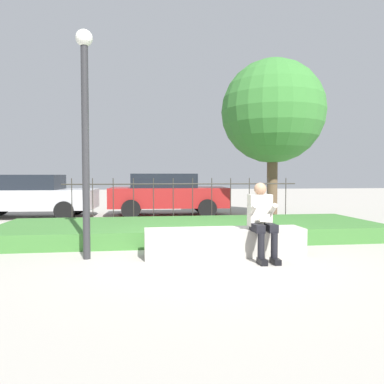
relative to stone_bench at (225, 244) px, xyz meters
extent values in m
plane|color=#A8A399|center=(-0.30, 0.00, -0.22)|extent=(60.00, 60.00, 0.00)
cube|color=#ADA89E|center=(0.00, 0.00, 0.03)|extent=(2.78, 0.58, 0.49)
cube|color=gray|center=(0.00, 0.00, -0.18)|extent=(2.67, 0.53, 0.08)
cube|color=black|center=(0.45, -0.69, -0.17)|extent=(0.11, 0.26, 0.09)
cylinder|color=black|center=(0.45, -0.63, 0.07)|extent=(0.11, 0.11, 0.40)
cube|color=black|center=(0.45, -0.42, 0.33)|extent=(0.15, 0.42, 0.13)
cube|color=black|center=(0.67, -0.69, -0.17)|extent=(0.11, 0.26, 0.09)
cylinder|color=black|center=(0.67, -0.63, 0.07)|extent=(0.11, 0.11, 0.40)
cube|color=black|center=(0.67, -0.42, 0.33)|extent=(0.15, 0.42, 0.13)
cube|color=beige|center=(0.56, -0.21, 0.60)|extent=(0.38, 0.24, 0.54)
sphere|color=tan|center=(0.56, -0.23, 0.96)|extent=(0.21, 0.21, 0.21)
cylinder|color=beige|center=(0.39, -0.37, 0.62)|extent=(0.08, 0.29, 0.24)
cylinder|color=beige|center=(0.73, -0.37, 0.62)|extent=(0.08, 0.29, 0.24)
cube|color=beige|center=(0.56, -0.47, 0.49)|extent=(0.18, 0.09, 0.13)
cube|color=#3D7533|center=(-0.30, 2.08, -0.05)|extent=(8.45, 2.76, 0.33)
cylinder|color=#332D28|center=(-0.30, 3.85, 0.05)|extent=(6.45, 0.03, 0.03)
cylinder|color=#332D28|center=(-0.30, 3.85, 0.95)|extent=(6.45, 0.03, 0.03)
cylinder|color=#332D28|center=(-3.26, 3.85, 0.45)|extent=(0.02, 0.02, 1.33)
cylinder|color=#332D28|center=(-2.72, 3.85, 0.45)|extent=(0.02, 0.02, 1.33)
cylinder|color=#332D28|center=(-2.18, 3.85, 0.45)|extent=(0.02, 0.02, 1.33)
cylinder|color=#332D28|center=(-1.65, 3.85, 0.45)|extent=(0.02, 0.02, 1.33)
cylinder|color=#332D28|center=(-1.11, 3.85, 0.45)|extent=(0.02, 0.02, 1.33)
cylinder|color=#332D28|center=(-0.57, 3.85, 0.45)|extent=(0.02, 0.02, 1.33)
cylinder|color=#332D28|center=(-0.04, 3.85, 0.45)|extent=(0.02, 0.02, 1.33)
cylinder|color=#332D28|center=(0.50, 3.85, 0.45)|extent=(0.02, 0.02, 1.33)
cylinder|color=#332D28|center=(1.04, 3.85, 0.45)|extent=(0.02, 0.02, 1.33)
cylinder|color=#332D28|center=(1.58, 3.85, 0.45)|extent=(0.02, 0.02, 1.33)
cylinder|color=#332D28|center=(2.11, 3.85, 0.45)|extent=(0.02, 0.02, 1.33)
cylinder|color=#332D28|center=(2.65, 3.85, 0.45)|extent=(0.02, 0.02, 1.33)
cube|color=#B7B7BC|center=(-5.09, 6.55, 0.40)|extent=(4.32, 1.96, 0.64)
cube|color=black|center=(-5.26, 6.56, 0.96)|extent=(2.40, 1.66, 0.48)
cylinder|color=black|center=(-3.82, 5.63, 0.08)|extent=(0.61, 0.23, 0.60)
cylinder|color=black|center=(-3.73, 7.35, 0.08)|extent=(0.61, 0.23, 0.60)
cylinder|color=black|center=(-6.35, 7.48, 0.08)|extent=(0.61, 0.23, 0.60)
cube|color=maroon|center=(-0.49, 6.63, 0.43)|extent=(4.08, 1.95, 0.67)
cube|color=black|center=(-0.65, 6.64, 1.00)|extent=(2.27, 1.66, 0.48)
cylinder|color=black|center=(0.71, 5.71, 0.09)|extent=(0.63, 0.23, 0.62)
cylinder|color=black|center=(0.79, 7.45, 0.09)|extent=(0.63, 0.23, 0.62)
cylinder|color=black|center=(-1.77, 5.82, 0.09)|extent=(0.63, 0.23, 0.62)
cylinder|color=black|center=(-1.69, 7.56, 0.09)|extent=(0.63, 0.23, 0.62)
cylinder|color=#2D2D30|center=(-2.36, 0.09, 1.57)|extent=(0.12, 0.12, 3.58)
sphere|color=white|center=(-2.36, 0.09, 3.45)|extent=(0.28, 0.28, 0.28)
cylinder|color=brown|center=(2.64, 4.95, 1.04)|extent=(0.33, 0.33, 2.51)
sphere|color=#387A33|center=(2.64, 4.95, 3.17)|extent=(3.21, 3.21, 3.21)
camera|label=1|loc=(-1.44, -6.35, 1.21)|focal=35.00mm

